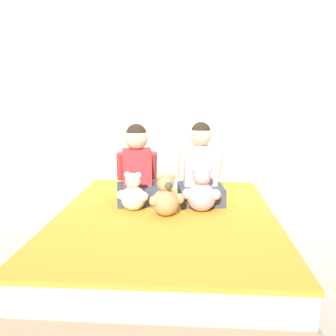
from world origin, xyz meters
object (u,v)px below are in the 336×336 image
object	(u,v)px
bed	(166,241)
child_on_left	(137,168)
teddy_bear_held_by_left_child	(133,194)
pillow_at_headboard	(172,179)
teddy_bear_held_by_right_child	(201,192)
child_on_right	(201,170)
teddy_bear_between_children	(166,198)

from	to	relation	value
bed	child_on_left	distance (m)	0.60
teddy_bear_held_by_left_child	pillow_at_headboard	world-z (taller)	teddy_bear_held_by_left_child
teddy_bear_held_by_right_child	teddy_bear_held_by_left_child	bearing A→B (deg)	-177.36
bed	child_on_right	bearing A→B (deg)	51.48
bed	child_on_right	world-z (taller)	child_on_right
child_on_left	teddy_bear_held_by_left_child	distance (m)	0.28
child_on_left	teddy_bear_held_by_left_child	size ratio (longest dim) A/B	2.12
pillow_at_headboard	child_on_right	bearing A→B (deg)	-62.97
bed	teddy_bear_between_children	distance (m)	0.33
teddy_bear_held_by_right_child	pillow_at_headboard	xyz separation A→B (m)	(-0.25, 0.70, -0.08)
bed	child_on_left	world-z (taller)	child_on_left
bed	child_on_left	xyz separation A→B (m)	(-0.25, 0.31, 0.46)
child_on_left	pillow_at_headboard	size ratio (longest dim) A/B	1.16
child_on_right	pillow_at_headboard	xyz separation A→B (m)	(-0.24, 0.48, -0.20)
teddy_bear_between_children	child_on_right	bearing A→B (deg)	33.09
teddy_bear_between_children	child_on_left	bearing A→B (deg)	104.80
child_on_left	pillow_at_headboard	distance (m)	0.57
teddy_bear_between_children	pillow_at_headboard	bearing A→B (deg)	68.75
bed	child_on_right	distance (m)	0.60
bed	child_on_right	size ratio (longest dim) A/B	3.07
teddy_bear_held_by_left_child	teddy_bear_held_by_right_child	size ratio (longest dim) A/B	0.86
child_on_left	teddy_bear_held_by_left_child	xyz separation A→B (m)	(0.01, -0.24, -0.14)
child_on_right	teddy_bear_between_children	world-z (taller)	child_on_right
bed	teddy_bear_held_by_right_child	world-z (taller)	teddy_bear_held_by_right_child
teddy_bear_held_by_right_child	pillow_at_headboard	distance (m)	0.75
bed	teddy_bear_held_by_left_child	xyz separation A→B (m)	(-0.24, 0.07, 0.32)
child_on_right	teddy_bear_held_by_left_child	distance (m)	0.56
child_on_right	teddy_bear_held_by_right_child	bearing A→B (deg)	-96.89
bed	pillow_at_headboard	world-z (taller)	pillow_at_headboard
child_on_left	child_on_right	world-z (taller)	child_on_right
child_on_right	bed	bearing A→B (deg)	-136.37
teddy_bear_held_by_left_child	bed	bearing A→B (deg)	-6.69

